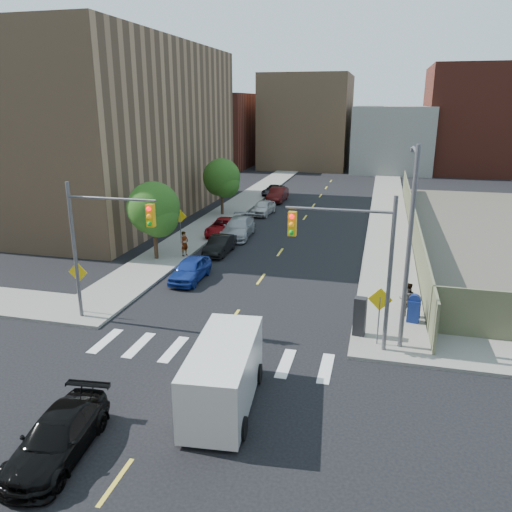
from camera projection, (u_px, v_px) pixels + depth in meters
The scene contains 30 objects.
ground at pixel (171, 405), 18.22m from camera, with size 160.00×160.00×0.00m, color black.
sidewalk_nw at pixel (252, 196), 58.46m from camera, with size 3.50×73.00×0.15m, color gray.
sidewalk_ne at pixel (388, 202), 54.85m from camera, with size 3.50×73.00×0.15m, color gray.
fence_north at pixel (412, 219), 41.56m from camera, with size 0.12×44.00×2.50m, color #6A6D4C.
building_nw at pixel (81, 130), 48.80m from camera, with size 22.00×30.00×16.00m, color #8C6B4C.
bg_bldg_west at pixel (214, 130), 86.45m from camera, with size 14.00×18.00×12.00m, color #592319.
bg_bldg_midwest at pixel (307, 121), 84.13m from camera, with size 14.00×16.00×15.00m, color #8C6B4C.
bg_bldg_center at pixel (392, 139), 79.75m from camera, with size 12.00×16.00×10.00m, color gray.
bg_bldg_east at pixel (486, 120), 77.45m from camera, with size 18.00×18.00×16.00m, color #592319.
signal_nw at pixel (101, 235), 23.84m from camera, with size 4.59×0.30×7.00m.
signal_ne at pixel (354, 252), 21.05m from camera, with size 4.59×0.30×7.00m.
streetlight_ne at pixel (410, 234), 21.16m from camera, with size 0.25×3.70×9.00m.
warn_sign_nw at pixel (78, 278), 25.48m from camera, with size 1.06×0.06×2.83m.
warn_sign_ne at pixel (380, 306), 21.98m from camera, with size 1.06×0.06×2.83m.
warn_sign_midwest at pixel (180, 220), 37.99m from camera, with size 1.06×0.06×2.83m.
tree_west_near at pixel (154, 211), 33.93m from camera, with size 3.66×3.64×5.52m.
tree_west_far at pixel (222, 180), 47.83m from camera, with size 3.66×3.64×5.52m.
parked_car_blue at pixel (190, 269), 30.80m from camera, with size 1.66×4.13×1.41m, color navy.
parked_car_black at pixel (220, 245), 36.25m from camera, with size 1.40×4.01×1.32m, color black.
parked_car_red at pixel (224, 227), 41.29m from camera, with size 2.31×5.02×1.39m, color maroon.
parked_car_silver at pixel (238, 228), 40.73m from camera, with size 2.20×5.41×1.57m, color #96979C.
parked_car_white at pixel (263, 208), 48.89m from camera, with size 1.67×4.16×1.42m, color #B4B4B4.
parked_car_maroon at pixel (278, 195), 55.38m from camera, with size 1.64×4.71×1.55m, color #3B0C0B.
parked_car_grey at pixel (273, 190), 58.95m from camera, with size 2.05×4.45×1.24m, color black.
black_sedan at pixel (58, 437), 15.45m from camera, with size 1.85×4.56×1.32m, color black.
cargo_van at pixel (224, 371), 18.00m from camera, with size 2.62×5.49×2.44m.
mailbox at pixel (414, 309), 24.56m from camera, with size 0.66×0.54×1.45m.
payphone at pixel (360, 316), 23.12m from camera, with size 0.55×0.45×1.85m, color black.
pedestrian_west at pixel (185, 244), 35.21m from camera, with size 0.64×0.42×1.76m, color gray.
pedestrian_east at pixel (407, 299), 25.32m from camera, with size 0.84×0.66×1.74m, color gray.
Camera 1 is at (6.87, -14.57, 10.57)m, focal length 35.00 mm.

